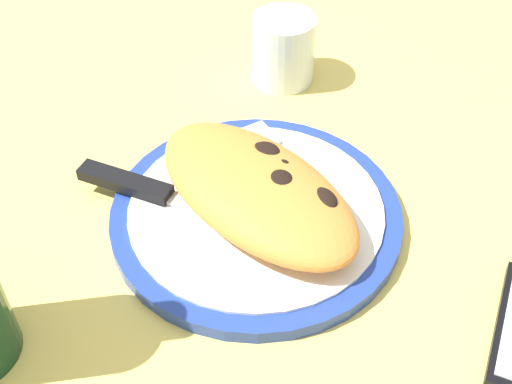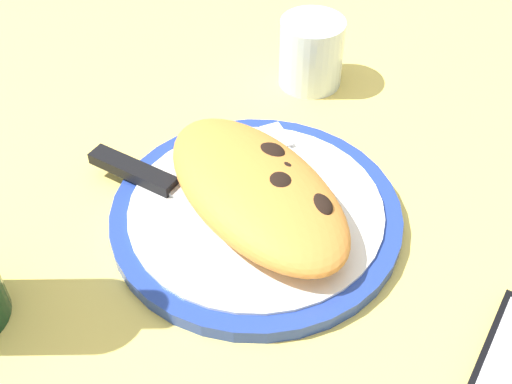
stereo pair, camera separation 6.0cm
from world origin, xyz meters
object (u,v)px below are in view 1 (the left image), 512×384
object	(u,v)px
water_glass	(283,53)
fork	(286,159)
knife	(153,192)
plate	(256,214)
calzone	(257,192)

from	to	relation	value
water_glass	fork	bearing A→B (deg)	145.10
knife	plate	bearing A→B (deg)	-133.38
fork	water_glass	size ratio (longest dim) A/B	1.99
calzone	water_glass	bearing A→B (deg)	-41.67
fork	water_glass	bearing A→B (deg)	-34.90
plate	calzone	size ratio (longest dim) A/B	1.12
fork	calzone	bearing A→B (deg)	122.77
calzone	plate	bearing A→B (deg)	-22.71
plate	calzone	xyz separation A→B (cm)	(-0.28, 0.12, 3.19)
plate	fork	distance (cm)	7.26
plate	water_glass	size ratio (longest dim) A/B	3.41
fork	knife	xyz separation A→B (cm)	(3.04, 13.30, 0.29)
knife	water_glass	bearing A→B (deg)	-64.77
calzone	knife	world-z (taller)	calzone
calzone	knife	xyz separation A→B (cm)	(7.06, 7.05, -1.79)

